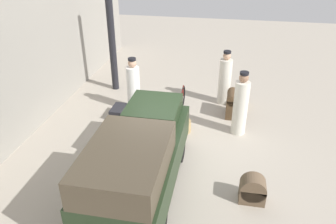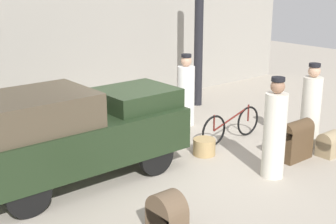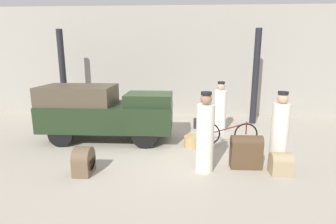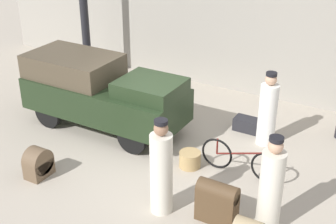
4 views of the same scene
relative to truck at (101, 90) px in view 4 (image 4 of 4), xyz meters
name	(u,v)px [view 4 (image 4 of 4)]	position (x,y,z in m)	size (l,w,h in m)	color
ground_plane	(155,153)	(1.74, -0.43, -0.93)	(30.00, 30.00, 0.00)	#A89E8E
station_building_facade	(235,10)	(1.74, 3.64, 1.32)	(16.00, 0.15, 4.50)	gray
canopy_pillar_left	(85,21)	(-2.22, 2.26, 0.81)	(0.23, 0.23, 3.49)	black
truck	(101,90)	(0.00, 0.00, 0.00)	(3.86, 1.52, 1.67)	black
bicycle	(241,160)	(3.65, -0.30, -0.59)	(1.73, 0.04, 0.71)	black
wicker_basket	(190,159)	(2.63, -0.53, -0.77)	(0.44, 0.44, 0.33)	tan
porter_lifting_near_truck	(161,171)	(2.85, -2.04, -0.10)	(0.40, 0.40, 1.80)	silver
porter_standing_middle	(271,188)	(4.64, -1.57, -0.13)	(0.39, 0.39, 1.76)	silver
porter_with_bicycle	(268,112)	(3.64, 1.16, -0.16)	(0.40, 0.40, 1.69)	white
suitcase_small_leather	(38,163)	(0.19, -2.33, -0.65)	(0.36, 0.53, 0.62)	brown
trunk_wicker_pale	(217,201)	(3.82, -1.83, -0.52)	(0.70, 0.31, 0.78)	#4C3823
trunk_umber_medium	(248,125)	(3.11, 1.52, -0.78)	(0.67, 0.36, 0.31)	#232328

